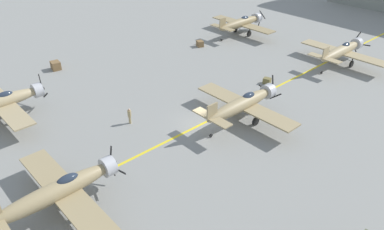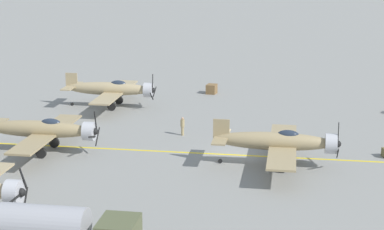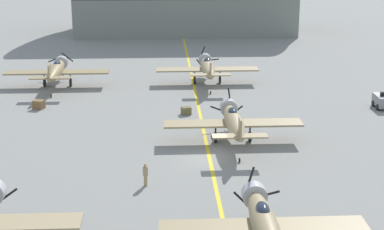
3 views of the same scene
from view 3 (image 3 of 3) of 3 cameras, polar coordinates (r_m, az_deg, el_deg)
ground_plane at (r=51.97m, az=1.59°, el=-3.97°), size 400.00×400.00×0.00m
taxiway_stripe at (r=51.97m, az=1.59°, el=-3.96°), size 0.30×160.00×0.01m
airplane_far_center at (r=75.28m, az=1.39°, el=4.25°), size 12.00×9.98×3.68m
airplane_mid_center at (r=55.10m, az=3.71°, el=-0.55°), size 12.00×9.98×3.79m
airplane_near_center at (r=37.03m, az=6.47°, el=-9.68°), size 12.00×9.98×3.75m
airplane_far_left at (r=75.44m, az=-11.97°, el=3.91°), size 12.00×9.98×3.65m
tow_tractor at (r=68.63m, az=16.58°, el=1.23°), size 1.57×2.60×1.79m
ground_crew_walking at (r=46.74m, az=-4.16°, el=-5.23°), size 0.38×0.38×1.72m
supply_crate_by_tanker at (r=67.52m, az=-13.47°, el=0.91°), size 1.31×1.21×0.89m
supply_crate_mid_lane at (r=63.77m, az=-0.53°, el=0.38°), size 1.08×0.98×0.74m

